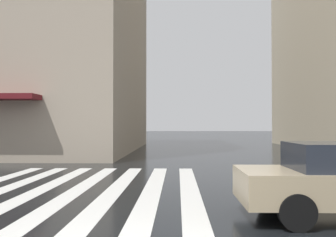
# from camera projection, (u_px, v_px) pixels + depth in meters

# --- Properties ---
(zebra_crossing) EXTENTS (13.00, 6.50, 0.01)m
(zebra_crossing) POSITION_uv_depth(u_px,v_px,m) (61.00, 201.00, 8.56)
(zebra_crossing) COLOR silver
(zebra_crossing) RESTS_ON ground_plane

